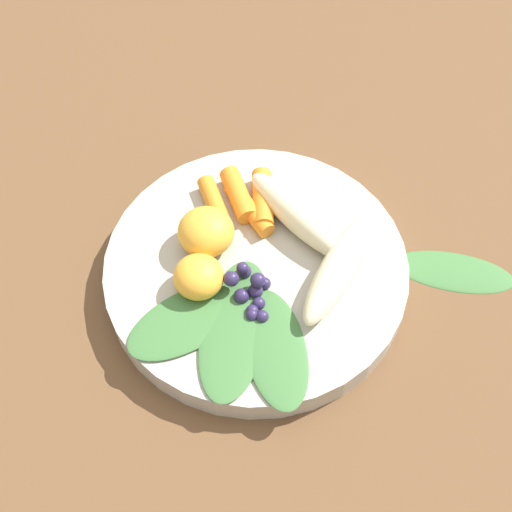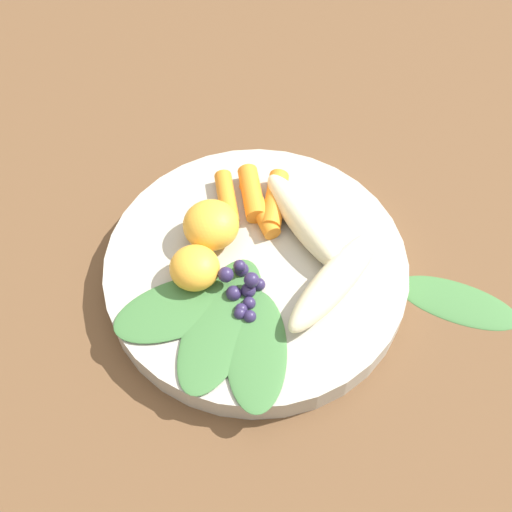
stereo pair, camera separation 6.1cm
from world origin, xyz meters
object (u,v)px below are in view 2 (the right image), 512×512
(bowl, at_px, (256,270))
(kale_leaf_stray, at_px, (458,301))
(banana_peeled_right, at_px, (335,280))
(orange_segment_near, at_px, (195,268))
(banana_peeled_left, at_px, (306,222))

(bowl, xyz_separation_m, kale_leaf_stray, (-0.12, 0.15, -0.01))
(banana_peeled_right, height_order, orange_segment_near, orange_segment_near)
(banana_peeled_left, xyz_separation_m, kale_leaf_stray, (-0.06, 0.14, -0.04))
(bowl, bearing_deg, banana_peeled_left, 172.98)
(bowl, height_order, banana_peeled_right, banana_peeled_right)
(orange_segment_near, height_order, kale_leaf_stray, orange_segment_near)
(orange_segment_near, bearing_deg, kale_leaf_stray, 134.15)
(banana_peeled_right, distance_m, kale_leaf_stray, 0.12)
(banana_peeled_left, bearing_deg, kale_leaf_stray, -143.72)
(banana_peeled_right, relative_size, kale_leaf_stray, 1.13)
(banana_peeled_right, bearing_deg, banana_peeled_left, 58.14)
(kale_leaf_stray, bearing_deg, orange_segment_near, -160.68)
(banana_peeled_left, bearing_deg, orange_segment_near, 86.85)
(orange_segment_near, bearing_deg, banana_peeled_left, 163.56)
(banana_peeled_left, distance_m, banana_peeled_right, 0.07)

